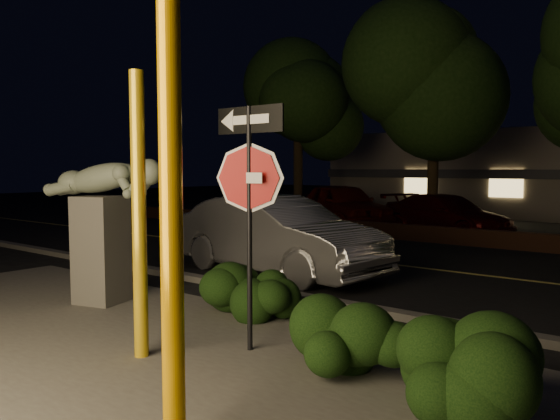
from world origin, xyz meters
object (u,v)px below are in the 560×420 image
Objects in this scene: silver_sedan at (276,235)px; parked_car_darkred at (446,215)px; signpost at (249,179)px; parked_car_red at (342,205)px; yellow_pole_left at (139,217)px; sculpture at (103,215)px; yellow_pole_right at (172,232)px.

parked_car_darkred is (0.37, 8.62, -0.14)m from silver_sedan.
parked_car_red is (-6.56, 12.81, -1.28)m from signpost.
yellow_pole_left is 1.37m from signpost.
sculpture reaches higher than parked_car_red.
yellow_pole_left is 0.67× the size of silver_sedan.
signpost is 5.10m from silver_sedan.
yellow_pole_left reaches higher than sculpture.
parked_car_darkred is (-3.60, 14.90, -1.08)m from yellow_pole_right.
sculpture is at bearing 154.24° from yellow_pole_left.
silver_sedan is 1.01× the size of parked_car_red.
parked_car_red is (-5.69, 13.78, -0.84)m from yellow_pole_left.
silver_sedan is 9.52m from parked_car_red.
yellow_pole_left is 2.39m from yellow_pole_right.
silver_sedan is 8.63m from parked_car_darkred.
sculpture is (-3.50, 0.30, -0.65)m from signpost.
signpost is at bearing -138.23° from silver_sedan.
silver_sedan is (-1.94, 5.03, -0.86)m from yellow_pole_left.
signpost is at bearing 48.12° from yellow_pole_left.
yellow_pole_right reaches higher than parked_car_red.
yellow_pole_left reaches higher than signpost.
yellow_pole_left is at bearing -152.52° from parked_car_darkred.
yellow_pole_right is 16.92m from parked_car_red.
yellow_pole_left is 5.46m from silver_sedan.
yellow_pole_right reaches higher than silver_sedan.
signpost is 0.60× the size of parked_car_red.
silver_sedan is (0.69, 3.76, -0.65)m from sculpture.
signpost is (-1.16, 2.22, 0.36)m from yellow_pole_right.
yellow_pole_right is 2.53m from signpost.
silver_sedan is at bearing 63.20° from sculpture.
sculpture is at bearing 176.72° from silver_sedan.
yellow_pole_left is at bearing 148.34° from yellow_pole_right.
yellow_pole_right is 5.31m from sculpture.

